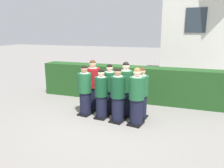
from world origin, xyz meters
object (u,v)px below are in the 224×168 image
object	(u,v)px
student_rear_row_1	(110,90)
student_rear_row_2	(125,90)
student_front_row_2	(118,96)
student_front_row_3	(136,98)
student_rear_row_3	(141,95)
student_in_red_blazer	(93,86)
student_front_row_1	(101,95)
student_front_row_0	(85,91)

from	to	relation	value
student_rear_row_1	student_rear_row_2	xyz separation A→B (m)	(0.55, -0.07, 0.05)
student_front_row_2	student_rear_row_1	bearing A→B (deg)	127.13
student_front_row_2	student_front_row_3	xyz separation A→B (m)	(0.57, -0.03, 0.02)
student_front_row_2	student_rear_row_2	bearing A→B (deg)	81.79
student_rear_row_3	student_rear_row_1	bearing A→B (deg)	171.50
student_in_red_blazer	student_front_row_1	bearing A→B (deg)	-48.60
student_rear_row_3	student_in_red_blazer	bearing A→B (deg)	171.50
student_rear_row_1	student_front_row_0	bearing A→B (deg)	-147.37
student_front_row_3	student_rear_row_1	world-z (taller)	student_front_row_3
student_front_row_1	student_rear_row_3	xyz separation A→B (m)	(1.15, 0.36, 0.03)
student_rear_row_3	student_rear_row_2	bearing A→B (deg)	170.65
student_in_red_blazer	student_rear_row_1	world-z (taller)	student_in_red_blazer
student_front_row_2	student_front_row_3	distance (m)	0.57
student_front_row_1	student_rear_row_3	distance (m)	1.21
student_rear_row_2	student_rear_row_3	xyz separation A→B (m)	(0.52, -0.09, -0.06)
student_rear_row_1	student_rear_row_3	bearing A→B (deg)	-8.50
student_rear_row_2	student_rear_row_3	distance (m)	0.53
student_front_row_0	student_rear_row_1	distance (m)	0.80
student_front_row_1	student_front_row_3	xyz separation A→B (m)	(1.12, -0.14, 0.06)
student_in_red_blazer	student_rear_row_2	bearing A→B (deg)	-8.12
student_front_row_1	student_front_row_0	bearing A→B (deg)	171.39
student_front_row_2	student_rear_row_1	distance (m)	0.79
student_front_row_3	student_in_red_blazer	bearing A→B (deg)	155.70
student_front_row_1	student_in_red_blazer	world-z (taller)	student_in_red_blazer
student_front_row_0	student_front_row_3	size ratio (longest dim) A/B	0.97
student_front_row_3	student_rear_row_3	bearing A→B (deg)	86.27
student_front_row_1	student_front_row_2	world-z (taller)	student_front_row_2
student_front_row_1	student_rear_row_3	bearing A→B (deg)	17.43
student_rear_row_1	student_rear_row_3	distance (m)	1.08
student_rear_row_1	student_rear_row_2	distance (m)	0.56
student_rear_row_2	student_rear_row_1	bearing A→B (deg)	172.30
student_in_red_blazer	student_rear_row_2	distance (m)	1.19
student_front_row_0	student_rear_row_3	bearing A→B (deg)	8.85
student_rear_row_1	student_rear_row_3	size ratio (longest dim) A/B	1.01
student_front_row_2	student_front_row_3	world-z (taller)	student_front_row_3
student_front_row_3	student_front_row_1	bearing A→B (deg)	173.10
student_front_row_2	student_front_row_0	bearing A→B (deg)	170.43
student_front_row_0	student_rear_row_1	size ratio (longest dim) A/B	1.00
student_in_red_blazer	student_rear_row_2	size ratio (longest dim) A/B	0.99
student_front_row_3	student_in_red_blazer	world-z (taller)	student_in_red_blazer
student_front_row_3	student_rear_row_1	size ratio (longest dim) A/B	1.03
student_front_row_0	student_in_red_blazer	size ratio (longest dim) A/B	0.94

